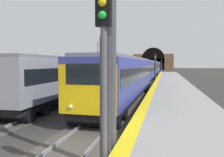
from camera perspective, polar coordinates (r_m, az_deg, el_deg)
The scene contains 11 objects.
ground_plane at distance 9.02m, azimuth -10.24°, elevation -17.52°, with size 320.00×320.00×0.00m, color #302D2B.
platform_right at distance 8.23m, azimuth 18.33°, elevation -16.16°, with size 112.00×4.21×0.97m, color gray.
platform_right_edge_strip at distance 8.12m, azimuth 4.92°, elevation -12.63°, with size 112.00×0.50×0.01m, color yellow.
track_main_line at distance 9.01m, azimuth -10.25°, elevation -17.27°, with size 160.00×2.89×0.21m.
train_main_approaching at distance 47.93m, azimuth 9.01°, elevation 2.39°, with size 76.26×3.14×3.77m.
train_adjacent_platform at distance 29.99m, azimuth -3.27°, elevation 1.63°, with size 37.82×3.09×4.67m.
railway_signal_near at distance 5.73m, azimuth -2.01°, elevation 2.68°, with size 0.39×0.38×5.22m.
railway_signal_mid at distance 35.19m, azimuth 10.61°, elevation 3.07°, with size 0.39×0.38×4.72m.
railway_signal_far at distance 92.17m, azimuth 12.11°, elevation 3.45°, with size 0.39×0.38×4.75m.
tunnel_portal at distance 115.64m, azimuth 10.13°, elevation 4.05°, with size 2.34×19.51×10.96m.
catenary_mast_far at distance 52.92m, azimuth -3.46°, elevation 4.78°, with size 0.22×2.17×8.19m.
Camera 1 is at (-7.71, -3.35, 3.26)m, focal length 37.05 mm.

